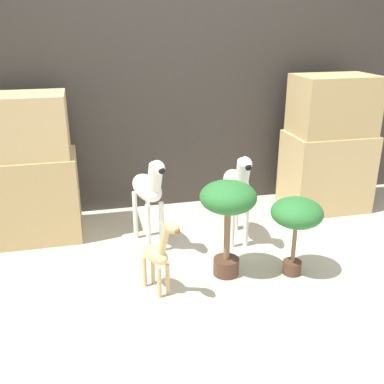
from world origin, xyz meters
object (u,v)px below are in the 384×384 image
Objects in this scene: potted_palm_back at (297,217)px; giraffe_figurine at (159,252)px; zebra_left at (149,189)px; potted_palm_front at (228,206)px; zebra_right at (237,184)px.

giraffe_figurine is at bearing -178.92° from potted_palm_back.
zebra_left reaches higher than potted_palm_back.
zebra_left is at bearing 130.27° from potted_palm_front.
zebra_left is 0.68m from potted_palm_front.
zebra_right reaches higher than giraffe_figurine.
giraffe_figurine is 0.53m from potted_palm_front.
potted_palm_front is (0.44, -0.52, 0.04)m from zebra_left.
potted_palm_back is (0.91, 0.02, 0.14)m from giraffe_figurine.
potted_palm_back is at bearing -35.00° from zebra_left.
potted_palm_back is at bearing -12.43° from potted_palm_front.
zebra_left is 1.35× the size of potted_palm_back.
zebra_right is 1.35× the size of potted_palm_back.
zebra_left reaches higher than giraffe_figurine.
potted_palm_front is at bearing -49.73° from zebra_left.
zebra_right is 1.00× the size of zebra_left.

